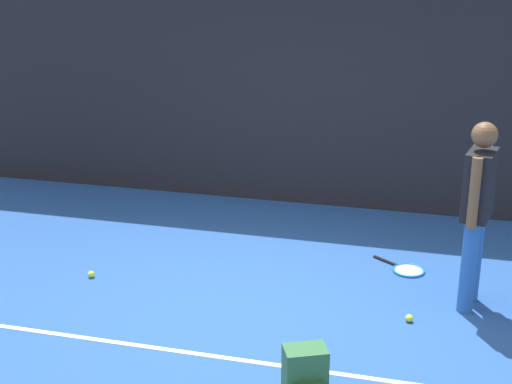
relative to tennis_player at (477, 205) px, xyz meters
name	(u,v)px	position (x,y,z in m)	size (l,w,h in m)	color
ground_plane	(245,312)	(-1.91, -0.64, -0.97)	(12.00, 12.00, 0.00)	#234C93
back_fence	(310,87)	(-1.91, 2.36, 0.50)	(10.00, 0.10, 2.93)	black
court_line	(219,357)	(-1.91, -1.41, -0.96)	(9.00, 0.05, 0.00)	white
tennis_player	(477,205)	(0.00, 0.00, 0.00)	(0.30, 0.52, 1.70)	#2659A5
tennis_racket	(406,269)	(-0.58, 0.61, -0.95)	(0.60, 0.50, 0.03)	black
backpack	(305,378)	(-1.14, -1.84, -0.76)	(0.36, 0.36, 0.44)	#2D6038
tennis_ball_near_player	(409,318)	(-0.49, -0.45, -0.93)	(0.07, 0.07, 0.07)	#CCE033
tennis_ball_by_fence	(91,274)	(-3.56, -0.33, -0.93)	(0.07, 0.07, 0.07)	#CCE033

